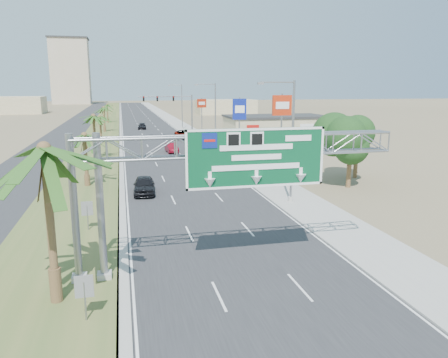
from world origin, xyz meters
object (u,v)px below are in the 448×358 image
signal_mast (181,112)px  car_right_lane (183,135)px  car_mid_lane (172,148)px  palm_near (44,150)px  store_building (276,128)px  car_left_lane (144,185)px  pole_sign_blue (239,112)px  sign_gantry (224,157)px  car_far (142,126)px  pole_sign_red_far (202,106)px  pole_sign_red_near (282,109)px

signal_mast → car_right_lane: signal_mast is taller
signal_mast → car_mid_lane: 20.35m
palm_near → store_building: size_ratio=0.46×
car_left_lane → car_mid_lane: bearing=81.3°
car_left_lane → pole_sign_blue: (15.04, 22.77, 5.17)m
sign_gantry → car_left_lane: (-3.22, 17.84, -5.27)m
car_far → pole_sign_red_far: (12.14, -9.21, 4.96)m
store_building → car_right_lane: bearing=170.4°
sign_gantry → signal_mast: signal_mast is taller
signal_mast → pole_sign_blue: 22.18m
sign_gantry → car_mid_lane: sign_gantry is taller
palm_near → car_far: size_ratio=1.90×
car_left_lane → car_mid_lane: car_left_lane is taller
store_building → car_far: bearing=134.6°
sign_gantry → store_building: size_ratio=0.93×
car_right_lane → car_far: 21.93m
car_mid_lane → car_far: (-2.48, 37.33, -0.05)m
palm_near → store_building: (31.20, 58.00, -4.93)m
sign_gantry → pole_sign_blue: bearing=73.8°
signal_mast → car_far: signal_mast is taller
pole_sign_red_near → sign_gantry: bearing=-115.7°
palm_near → car_left_lane: bearing=76.0°
car_mid_lane → car_right_lane: car_right_lane is taller
sign_gantry → pole_sign_blue: size_ratio=2.09×
pole_sign_blue → pole_sign_red_far: pole_sign_blue is taller
store_building → pole_sign_red_far: bearing=127.8°
sign_gantry → pole_sign_red_near: 31.93m
car_right_lane → pole_sign_red_far: 13.88m
sign_gantry → signal_mast: size_ratio=1.63×
sign_gantry → car_far: size_ratio=3.80×
car_far → pole_sign_blue: bearing=-68.8°
store_building → car_mid_lane: (-20.99, -13.51, -1.31)m
signal_mast → car_far: size_ratio=2.33×
car_far → pole_sign_blue: pole_sign_blue is taller
signal_mast → pole_sign_blue: bearing=-75.4°
palm_near → car_right_lane: bearing=76.8°
pole_sign_red_near → pole_sign_red_far: (-2.12, 41.94, -1.23)m
signal_mast → store_building: size_ratio=0.57×
car_left_lane → car_far: size_ratio=1.05×
signal_mast → car_mid_lane: size_ratio=2.45×
pole_sign_red_far → signal_mast: bearing=-122.5°
signal_mast → store_building: signal_mast is taller
car_mid_lane → car_right_lane: bearing=72.6°
car_mid_lane → pole_sign_red_near: bearing=-53.1°
palm_near → car_mid_lane: (10.21, 44.49, -6.24)m
car_far → pole_sign_red_near: (14.27, -51.15, 6.19)m
car_far → pole_sign_red_far: size_ratio=0.61×
car_mid_lane → store_building: bearing=29.2°
signal_mast → pole_sign_blue: size_ratio=1.28×
sign_gantry → car_right_lane: 59.50m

